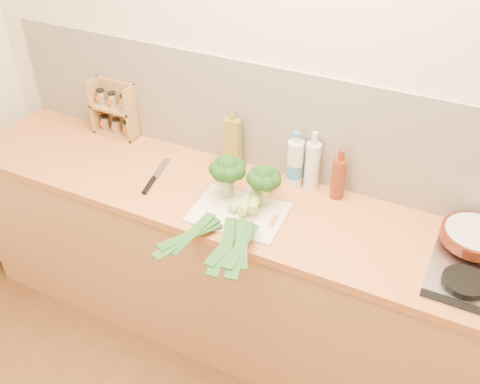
# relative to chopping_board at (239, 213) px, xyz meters

# --- Properties ---
(room_shell) EXTENTS (3.50, 3.50, 3.50)m
(room_shell) POSITION_rel_chopping_board_xyz_m (0.09, 0.39, 0.26)
(room_shell) COLOR beige
(room_shell) RESTS_ON ground
(counter) EXTENTS (3.20, 0.62, 0.90)m
(counter) POSITION_rel_chopping_board_xyz_m (0.09, 0.10, -0.46)
(counter) COLOR tan
(counter) RESTS_ON ground
(chopping_board) EXTENTS (0.43, 0.33, 0.01)m
(chopping_board) POSITION_rel_chopping_board_xyz_m (0.00, 0.00, 0.00)
(chopping_board) COLOR beige
(chopping_board) RESTS_ON counter
(broccoli_left) EXTENTS (0.17, 0.17, 0.22)m
(broccoli_left) POSITION_rel_chopping_board_xyz_m (-0.10, 0.09, 0.15)
(broccoli_left) COLOR #93AD65
(broccoli_left) RESTS_ON chopping_board
(broccoli_right) EXTENTS (0.15, 0.16, 0.20)m
(broccoli_right) POSITION_rel_chopping_board_xyz_m (0.07, 0.10, 0.15)
(broccoli_right) COLOR #93AD65
(broccoli_right) RESTS_ON chopping_board
(leek_front) EXTENTS (0.27, 0.71, 0.04)m
(leek_front) POSITION_rel_chopping_board_xyz_m (-0.02, -0.01, 0.03)
(leek_front) COLOR white
(leek_front) RESTS_ON chopping_board
(leek_mid) EXTENTS (0.17, 0.62, 0.04)m
(leek_mid) POSITION_rel_chopping_board_xyz_m (0.04, -0.07, 0.05)
(leek_mid) COLOR white
(leek_mid) RESTS_ON chopping_board
(leek_back) EXTENTS (0.23, 0.69, 0.04)m
(leek_back) POSITION_rel_chopping_board_xyz_m (0.08, -0.03, 0.07)
(leek_back) COLOR white
(leek_back) RESTS_ON chopping_board
(chefs_knife) EXTENTS (0.10, 0.32, 0.02)m
(chefs_knife) POSITION_rel_chopping_board_xyz_m (-0.48, 0.03, 0.00)
(chefs_knife) COLOR silver
(chefs_knife) RESTS_ON counter
(skillet) EXTENTS (0.40, 0.28, 0.05)m
(skillet) POSITION_rel_chopping_board_xyz_m (0.96, 0.23, 0.06)
(skillet) COLOR #501B0D
(skillet) RESTS_ON gas_hob
(spice_rack) EXTENTS (0.25, 0.10, 0.30)m
(spice_rack) POSITION_rel_chopping_board_xyz_m (-0.92, 0.35, 0.13)
(spice_rack) COLOR tan
(spice_rack) RESTS_ON counter
(oil_tin) EXTENTS (0.08, 0.05, 0.29)m
(oil_tin) POSITION_rel_chopping_board_xyz_m (-0.20, 0.34, 0.13)
(oil_tin) COLOR olive
(oil_tin) RESTS_ON counter
(glass_bottle) EXTENTS (0.07, 0.07, 0.29)m
(glass_bottle) POSITION_rel_chopping_board_xyz_m (0.21, 0.34, 0.12)
(glass_bottle) COLOR silver
(glass_bottle) RESTS_ON counter
(amber_bottle) EXTENTS (0.06, 0.06, 0.25)m
(amber_bottle) POSITION_rel_chopping_board_xyz_m (0.35, 0.32, 0.10)
(amber_bottle) COLOR #602712
(amber_bottle) RESTS_ON counter
(water_bottle) EXTENTS (0.08, 0.08, 0.26)m
(water_bottle) POSITION_rel_chopping_board_xyz_m (0.13, 0.32, 0.10)
(water_bottle) COLOR silver
(water_bottle) RESTS_ON counter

